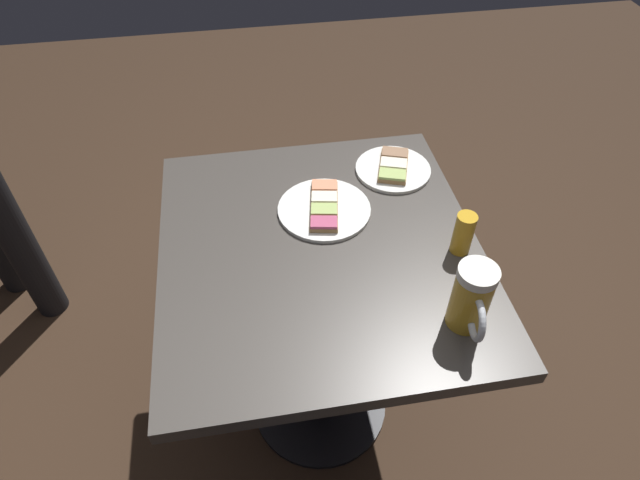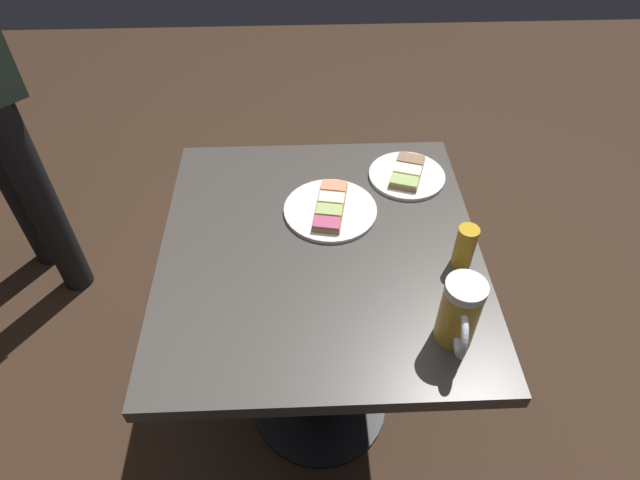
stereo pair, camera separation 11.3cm
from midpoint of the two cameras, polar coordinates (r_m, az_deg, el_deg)
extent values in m
plane|color=#382619|center=(1.91, 1.76, -17.03)|extent=(6.00, 6.00, 0.00)
cylinder|color=black|center=(1.90, 1.77, -16.93)|extent=(0.44, 0.44, 0.01)
cylinder|color=black|center=(1.58, 2.07, -10.54)|extent=(0.09, 0.09, 0.74)
cube|color=#423D38|center=(1.29, 2.49, -1.30)|extent=(0.76, 0.82, 0.04)
cylinder|color=white|center=(1.36, 3.46, 3.09)|extent=(0.24, 0.24, 0.01)
cube|color=#9E7547|center=(1.31, 3.18, 1.41)|extent=(0.07, 0.05, 0.01)
cube|color=#BC4C70|center=(1.30, 3.19, 1.73)|extent=(0.07, 0.05, 0.01)
cube|color=#9E7547|center=(1.34, 3.38, 2.77)|extent=(0.07, 0.05, 0.01)
cube|color=#ADC66B|center=(1.33, 3.40, 3.09)|extent=(0.07, 0.05, 0.01)
cube|color=#9E7547|center=(1.37, 3.57, 4.07)|extent=(0.07, 0.05, 0.01)
cube|color=white|center=(1.37, 3.59, 4.39)|extent=(0.07, 0.05, 0.01)
cube|color=#9E7547|center=(1.41, 3.76, 5.31)|extent=(0.07, 0.05, 0.01)
cube|color=#EA8E66|center=(1.40, 3.78, 5.62)|extent=(0.07, 0.05, 0.01)
cylinder|color=white|center=(1.50, 11.30, 6.61)|extent=(0.21, 0.21, 0.01)
cube|color=#9E7547|center=(1.53, 11.64, 8.02)|extent=(0.09, 0.07, 0.01)
cube|color=#997051|center=(1.52, 11.69, 8.32)|extent=(0.08, 0.06, 0.01)
cube|color=#9E7547|center=(1.49, 11.36, 6.94)|extent=(0.09, 0.07, 0.01)
cube|color=white|center=(1.48, 11.42, 7.24)|extent=(0.08, 0.06, 0.01)
cube|color=#9E7547|center=(1.45, 11.08, 5.79)|extent=(0.09, 0.07, 0.01)
cube|color=#ADC66B|center=(1.45, 11.13, 6.09)|extent=(0.08, 0.06, 0.01)
cylinder|color=gold|center=(1.11, 17.30, -7.68)|extent=(0.08, 0.08, 0.14)
cylinder|color=white|center=(1.05, 18.22, -5.05)|extent=(0.08, 0.08, 0.02)
torus|color=silver|center=(1.07, 17.65, -9.63)|extent=(0.03, 0.09, 0.09)
cylinder|color=gold|center=(1.26, 17.56, -0.77)|extent=(0.05, 0.05, 0.11)
cylinder|color=black|center=(2.13, -25.88, 3.23)|extent=(0.11, 0.11, 0.83)
cylinder|color=black|center=(2.31, -28.50, 5.54)|extent=(0.11, 0.11, 0.83)
camera|label=1|loc=(0.06, -87.45, 2.57)|focal=30.28mm
camera|label=2|loc=(0.06, 92.55, -2.57)|focal=30.28mm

